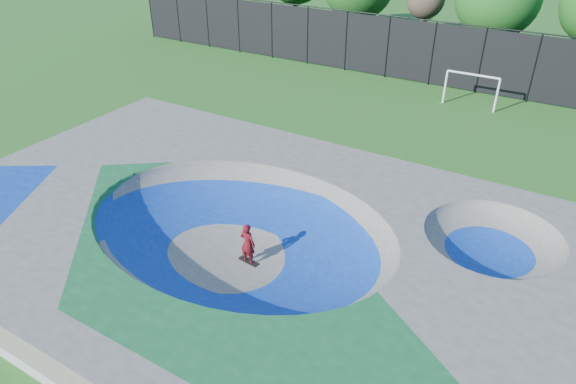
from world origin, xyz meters
The scene contains 6 objects.
ground centered at (0.00, 0.00, 0.00)m, with size 120.00×120.00×0.00m, color #225C19.
skate_deck centered at (0.00, 0.00, 0.75)m, with size 22.00×14.00×1.50m, color gray.
skater centered at (0.43, -0.13, 0.77)m, with size 0.56×0.37×1.55m, color #B00E17.
skateboard centered at (0.43, -0.13, 0.03)m, with size 0.78×0.22×0.05m, color black.
soccer_goal centered at (3.21, 18.27, 1.39)m, with size 3.04×0.12×2.01m.
fence centered at (0.00, 21.00, 2.10)m, with size 48.09×0.09×4.04m.
Camera 1 is at (8.69, -11.33, 11.04)m, focal length 32.00 mm.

